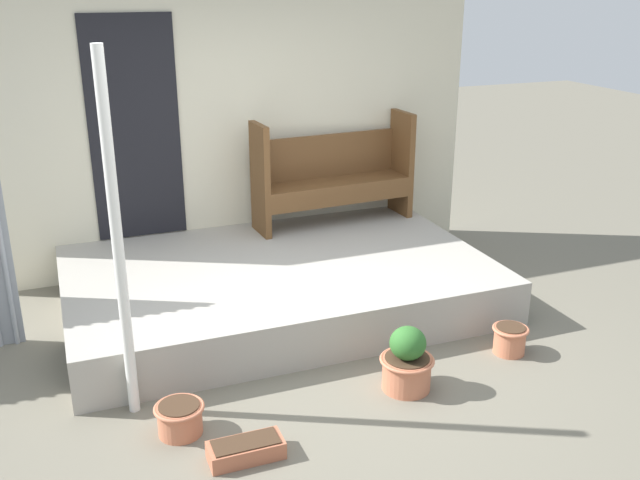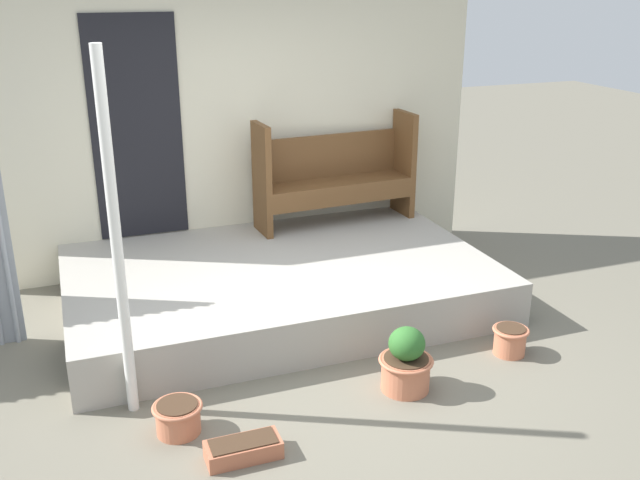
{
  "view_description": "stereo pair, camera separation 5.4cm",
  "coord_description": "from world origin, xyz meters",
  "px_view_note": "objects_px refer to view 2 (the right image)",
  "views": [
    {
      "loc": [
        -1.58,
        -4.25,
        2.67
      ],
      "look_at": [
        0.2,
        0.39,
        0.84
      ],
      "focal_mm": 40.0,
      "sensor_mm": 36.0,
      "label": 1
    },
    {
      "loc": [
        -1.53,
        -4.27,
        2.67
      ],
      "look_at": [
        0.2,
        0.39,
        0.84
      ],
      "focal_mm": 40.0,
      "sensor_mm": 36.0,
      "label": 2
    }
  ],
  "objects_px": {
    "bench": "(335,172)",
    "flower_pot_middle": "(406,363)",
    "planter_box_rect": "(243,449)",
    "flower_pot_left": "(178,417)",
    "support_post": "(116,243)",
    "flower_pot_right": "(510,339)"
  },
  "relations": [
    {
      "from": "bench",
      "to": "flower_pot_middle",
      "type": "bearing_deg",
      "value": -103.61
    },
    {
      "from": "bench",
      "to": "flower_pot_middle",
      "type": "xyz_separation_m",
      "value": [
        -0.44,
        -2.46,
        -0.69
      ]
    },
    {
      "from": "flower_pot_left",
      "to": "flower_pot_middle",
      "type": "relative_size",
      "value": 0.68
    },
    {
      "from": "flower_pot_right",
      "to": "planter_box_rect",
      "type": "distance_m",
      "value": 2.26
    },
    {
      "from": "flower_pot_middle",
      "to": "planter_box_rect",
      "type": "height_order",
      "value": "flower_pot_middle"
    },
    {
      "from": "flower_pot_left",
      "to": "planter_box_rect",
      "type": "bearing_deg",
      "value": -50.99
    },
    {
      "from": "bench",
      "to": "flower_pot_right",
      "type": "relative_size",
      "value": 5.82
    },
    {
      "from": "flower_pot_middle",
      "to": "planter_box_rect",
      "type": "distance_m",
      "value": 1.29
    },
    {
      "from": "support_post",
      "to": "flower_pot_middle",
      "type": "relative_size",
      "value": 5.02
    },
    {
      "from": "flower_pot_left",
      "to": "flower_pot_middle",
      "type": "bearing_deg",
      "value": -1.59
    },
    {
      "from": "planter_box_rect",
      "to": "bench",
      "type": "bearing_deg",
      "value": 59.16
    },
    {
      "from": "bench",
      "to": "flower_pot_left",
      "type": "height_order",
      "value": "bench"
    },
    {
      "from": "bench",
      "to": "flower_pot_right",
      "type": "distance_m",
      "value": 2.48
    },
    {
      "from": "flower_pot_middle",
      "to": "planter_box_rect",
      "type": "xyz_separation_m",
      "value": [
        -1.24,
        -0.35,
        -0.15
      ]
    },
    {
      "from": "bench",
      "to": "flower_pot_left",
      "type": "xyz_separation_m",
      "value": [
        -1.99,
        -2.42,
        -0.79
      ]
    },
    {
      "from": "flower_pot_right",
      "to": "bench",
      "type": "bearing_deg",
      "value": 102.79
    },
    {
      "from": "planter_box_rect",
      "to": "flower_pot_left",
      "type": "bearing_deg",
      "value": 129.01
    },
    {
      "from": "flower_pot_left",
      "to": "flower_pot_right",
      "type": "bearing_deg",
      "value": 2.82
    },
    {
      "from": "support_post",
      "to": "planter_box_rect",
      "type": "xyz_separation_m",
      "value": [
        0.55,
        -0.75,
        -1.11
      ]
    },
    {
      "from": "flower_pot_right",
      "to": "flower_pot_left",
      "type": "bearing_deg",
      "value": -177.18
    },
    {
      "from": "flower_pot_left",
      "to": "flower_pot_right",
      "type": "xyz_separation_m",
      "value": [
        2.51,
        0.12,
        0.01
      ]
    },
    {
      "from": "bench",
      "to": "flower_pot_middle",
      "type": "height_order",
      "value": "bench"
    }
  ]
}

